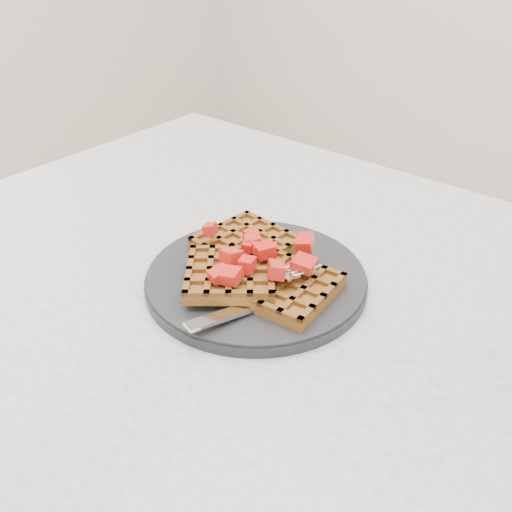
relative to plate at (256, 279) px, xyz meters
name	(u,v)px	position (x,y,z in m)	size (l,w,h in m)	color
table	(314,376)	(0.08, 0.02, -0.12)	(1.20, 0.80, 0.75)	silver
plate	(256,279)	(0.00, 0.00, 0.00)	(0.26, 0.26, 0.02)	black
waffles	(254,267)	(0.00, 0.00, 0.02)	(0.21, 0.20, 0.03)	brown
strawberry_pile	(256,246)	(0.00, 0.00, 0.05)	(0.15, 0.15, 0.02)	#A90200
fork	(265,298)	(0.05, -0.04, 0.02)	(0.02, 0.18, 0.02)	silver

